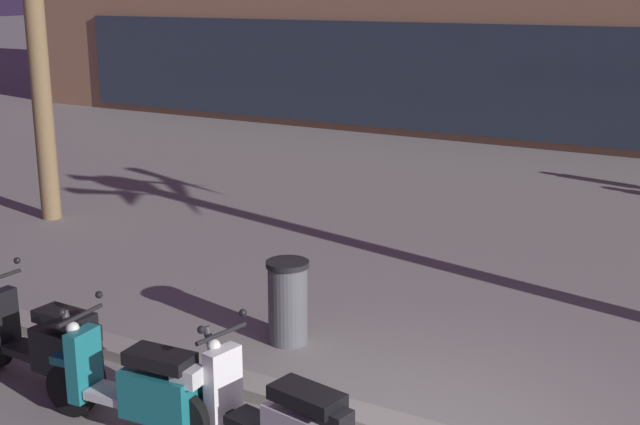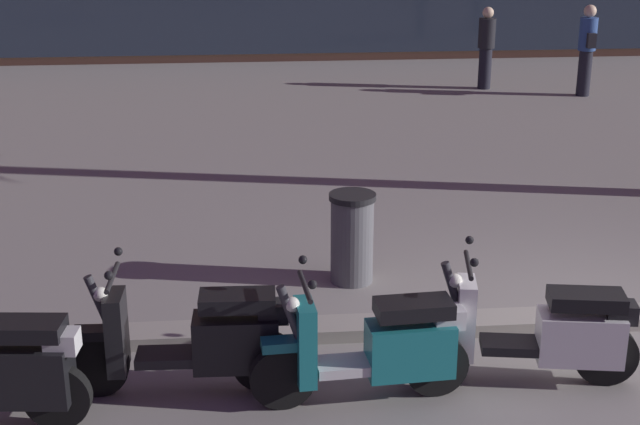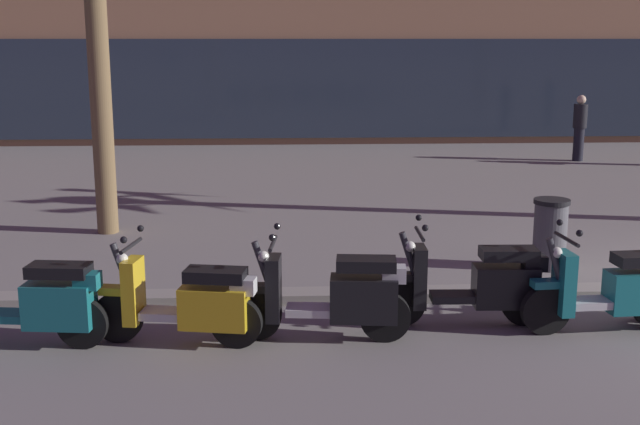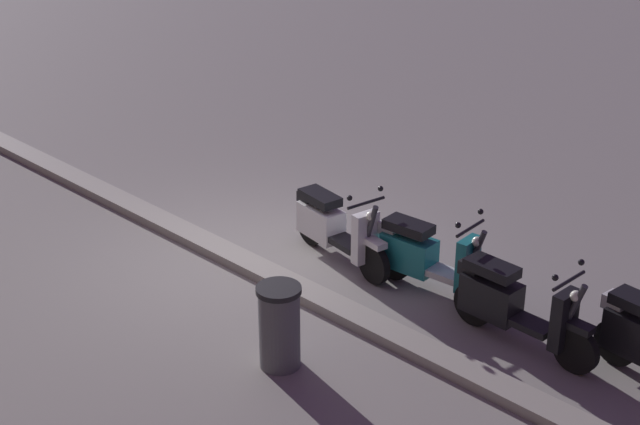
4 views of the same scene
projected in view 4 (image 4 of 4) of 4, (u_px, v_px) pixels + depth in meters
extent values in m
plane|color=gray|center=(244.00, 261.00, 12.38)|extent=(200.00, 200.00, 0.00)
cube|color=gray|center=(238.00, 259.00, 12.30)|extent=(60.00, 0.36, 0.12)
cylinder|color=black|center=(617.00, 342.00, 10.14)|extent=(0.53, 0.15, 0.52)
cube|color=black|center=(637.00, 335.00, 9.90)|extent=(0.71, 0.38, 0.46)
cube|color=silver|center=(616.00, 302.00, 10.00)|extent=(0.26, 0.22, 0.16)
cylinder|color=black|center=(576.00, 350.00, 9.99)|extent=(0.52, 0.12, 0.52)
cylinder|color=black|center=(474.00, 304.00, 10.87)|extent=(0.52, 0.12, 0.52)
cube|color=black|center=(527.00, 323.00, 10.37)|extent=(0.61, 0.30, 0.08)
cube|color=black|center=(491.00, 297.00, 10.65)|extent=(0.69, 0.34, 0.45)
cube|color=black|center=(492.00, 268.00, 10.51)|extent=(0.61, 0.32, 0.12)
cube|color=black|center=(564.00, 320.00, 9.99)|extent=(0.15, 0.34, 0.66)
cube|color=black|center=(579.00, 327.00, 9.87)|extent=(0.32, 0.17, 0.08)
cylinder|color=#333338|center=(572.00, 311.00, 9.87)|extent=(0.28, 0.08, 0.69)
cylinder|color=black|center=(569.00, 281.00, 9.79)|extent=(0.06, 0.56, 0.04)
sphere|color=white|center=(576.00, 296.00, 9.79)|extent=(0.12, 0.12, 0.12)
cube|color=black|center=(471.00, 267.00, 10.74)|extent=(0.25, 0.21, 0.16)
sphere|color=black|center=(581.00, 262.00, 9.91)|extent=(0.07, 0.07, 0.07)
sphere|color=black|center=(555.00, 278.00, 9.60)|extent=(0.07, 0.07, 0.07)
cylinder|color=black|center=(479.00, 291.00, 11.14)|extent=(0.53, 0.14, 0.52)
cylinder|color=black|center=(394.00, 259.00, 11.86)|extent=(0.53, 0.14, 0.52)
cube|color=silver|center=(439.00, 272.00, 11.45)|extent=(0.62, 0.32, 0.08)
cube|color=#197075|center=(409.00, 253.00, 11.66)|extent=(0.70, 0.37, 0.44)
cube|color=black|center=(409.00, 227.00, 11.53)|extent=(0.62, 0.34, 0.12)
cube|color=#197075|center=(468.00, 264.00, 11.12)|extent=(0.16, 0.35, 0.66)
cube|color=#197075|center=(481.00, 269.00, 11.02)|extent=(0.33, 0.18, 0.08)
cylinder|color=#333338|center=(474.00, 255.00, 11.01)|extent=(0.29, 0.09, 0.69)
cylinder|color=black|center=(470.00, 228.00, 10.92)|extent=(0.08, 0.56, 0.04)
sphere|color=white|center=(477.00, 242.00, 10.92)|extent=(0.12, 0.12, 0.12)
cube|color=silver|center=(390.00, 227.00, 11.73)|extent=(0.25, 0.22, 0.16)
sphere|color=black|center=(481.00, 212.00, 11.05)|extent=(0.07, 0.07, 0.07)
sphere|color=black|center=(458.00, 225.00, 10.72)|extent=(0.07, 0.07, 0.07)
cylinder|color=black|center=(374.00, 264.00, 11.76)|extent=(0.53, 0.18, 0.52)
cylinder|color=black|center=(311.00, 226.00, 12.74)|extent=(0.53, 0.18, 0.52)
cube|color=black|center=(344.00, 241.00, 12.18)|extent=(0.64, 0.38, 0.08)
cube|color=white|center=(321.00, 221.00, 12.51)|extent=(0.72, 0.43, 0.42)
cube|color=black|center=(320.00, 197.00, 12.38)|extent=(0.64, 0.39, 0.12)
cube|color=white|center=(365.00, 237.00, 11.77)|extent=(0.19, 0.36, 0.66)
cube|color=white|center=(374.00, 243.00, 11.64)|extent=(0.34, 0.21, 0.08)
cylinder|color=#333338|center=(370.00, 229.00, 11.65)|extent=(0.29, 0.12, 0.69)
cylinder|color=black|center=(366.00, 203.00, 11.57)|extent=(0.13, 0.56, 0.04)
sphere|color=white|center=(371.00, 216.00, 11.56)|extent=(0.12, 0.12, 0.12)
cube|color=black|center=(308.00, 197.00, 12.63)|extent=(0.27, 0.24, 0.16)
sphere|color=black|center=(381.00, 189.00, 11.66)|extent=(0.07, 0.07, 0.07)
sphere|color=black|center=(350.00, 198.00, 11.41)|extent=(0.07, 0.07, 0.07)
cylinder|color=#56565B|center=(279.00, 329.00, 10.02)|extent=(0.44, 0.44, 0.90)
cylinder|color=black|center=(279.00, 290.00, 9.83)|extent=(0.48, 0.48, 0.06)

